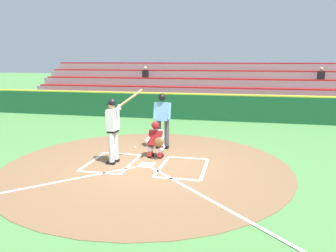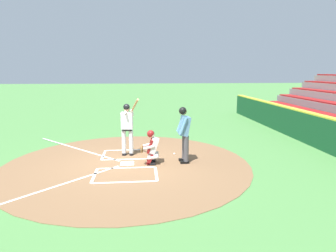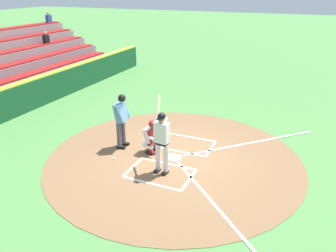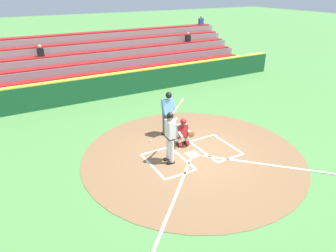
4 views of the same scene
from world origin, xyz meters
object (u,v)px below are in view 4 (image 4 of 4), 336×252
(batter, at_px, (170,134))
(catcher, at_px, (183,131))
(plate_umpire, at_px, (168,111))
(baseball, at_px, (151,141))

(batter, height_order, catcher, batter)
(plate_umpire, relative_size, baseball, 25.20)
(baseball, bearing_deg, catcher, 138.33)
(baseball, bearing_deg, batter, 87.76)
(plate_umpire, distance_m, baseball, 1.40)
(catcher, height_order, plate_umpire, plate_umpire)
(catcher, relative_size, plate_umpire, 0.61)
(batter, relative_size, catcher, 1.88)
(batter, distance_m, baseball, 1.98)
(catcher, distance_m, baseball, 1.41)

